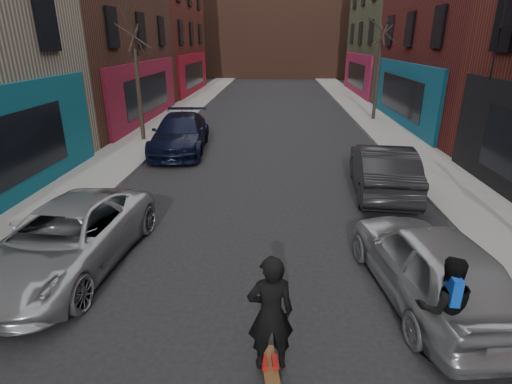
# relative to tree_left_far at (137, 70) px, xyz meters

# --- Properties ---
(sidewalk_left) EXTENTS (2.50, 84.00, 0.13)m
(sidewalk_left) POSITION_rel_tree_left_far_xyz_m (-0.05, 12.00, -3.31)
(sidewalk_left) COLOR gray
(sidewalk_left) RESTS_ON ground
(sidewalk_right) EXTENTS (2.50, 84.00, 0.13)m
(sidewalk_right) POSITION_rel_tree_left_far_xyz_m (12.45, 12.00, -3.31)
(sidewalk_right) COLOR gray
(sidewalk_right) RESTS_ON ground
(building_far) EXTENTS (40.00, 10.00, 14.00)m
(building_far) POSITION_rel_tree_left_far_xyz_m (6.20, 38.00, 3.62)
(building_far) COLOR #47281E
(building_far) RESTS_ON ground
(tree_left_far) EXTENTS (2.00, 2.00, 6.50)m
(tree_left_far) POSITION_rel_tree_left_far_xyz_m (0.00, 0.00, 0.00)
(tree_left_far) COLOR black
(tree_left_far) RESTS_ON sidewalk_left
(tree_right_far) EXTENTS (2.00, 2.00, 6.80)m
(tree_right_far) POSITION_rel_tree_left_far_xyz_m (12.40, 6.00, 0.15)
(tree_right_far) COLOR black
(tree_right_far) RESTS_ON sidewalk_right
(parked_left_far) EXTENTS (2.67, 5.17, 1.39)m
(parked_left_far) POSITION_rel_tree_left_far_xyz_m (2.04, -11.44, -2.68)
(parked_left_far) COLOR #93969B
(parked_left_far) RESTS_ON ground
(parked_left_end) EXTENTS (2.66, 5.62, 1.59)m
(parked_left_end) POSITION_rel_tree_left_far_xyz_m (2.24, -1.65, -2.59)
(parked_left_end) COLOR black
(parked_left_end) RESTS_ON ground
(parked_right_far) EXTENTS (2.39, 4.70, 1.53)m
(parked_right_far) POSITION_rel_tree_left_far_xyz_m (9.40, -12.21, -2.61)
(parked_right_far) COLOR #9A9EA2
(parked_right_far) RESTS_ON ground
(parked_right_end) EXTENTS (2.10, 4.93, 1.58)m
(parked_right_end) POSITION_rel_tree_left_far_xyz_m (9.90, -6.39, -2.59)
(parked_right_end) COLOR black
(parked_right_end) RESTS_ON ground
(skateboard) EXTENTS (0.34, 0.82, 0.10)m
(skateboard) POSITION_rel_tree_left_far_xyz_m (6.45, -14.13, -3.33)
(skateboard) COLOR brown
(skateboard) RESTS_ON ground
(skateboarder) EXTENTS (0.73, 0.54, 1.85)m
(skateboarder) POSITION_rel_tree_left_far_xyz_m (6.45, -14.13, -2.35)
(skateboarder) COLOR black
(skateboarder) RESTS_ON skateboard
(pedestrian) EXTENTS (0.89, 0.71, 1.75)m
(pedestrian) POSITION_rel_tree_left_far_xyz_m (9.06, -13.69, -2.50)
(pedestrian) COLOR black
(pedestrian) RESTS_ON ground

